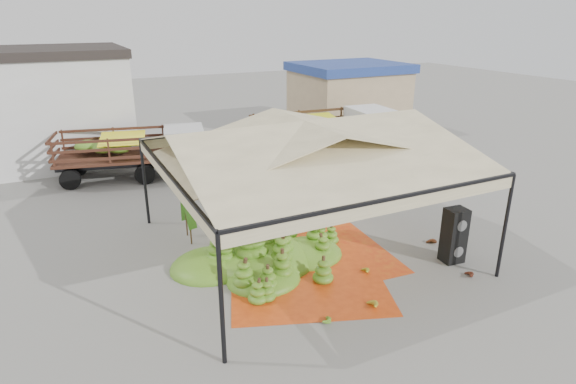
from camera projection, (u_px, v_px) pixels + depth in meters
name	position (u px, v px, depth m)	size (l,w,h in m)	color
ground	(303.00, 246.00, 15.15)	(90.00, 90.00, 0.00)	slate
canopy_tent	(305.00, 145.00, 14.00)	(8.10, 8.10, 4.00)	black
building_tan	(348.00, 97.00, 29.49)	(6.30, 5.30, 4.10)	tan
tarp_left	(307.00, 279.00, 13.26)	(4.15, 3.95, 0.01)	#DF4E14
tarp_right	(323.00, 254.00, 14.67)	(3.83, 4.02, 0.01)	#D46113
banana_heap	(262.00, 244.00, 14.04)	(5.34, 4.39, 1.15)	#3E7718
hand_yellow_a	(363.00, 270.00, 13.58)	(0.42, 0.34, 0.19)	gold
hand_yellow_b	(370.00, 304.00, 11.97)	(0.50, 0.41, 0.23)	gold
hand_red_a	(467.00, 274.00, 13.38)	(0.44, 0.36, 0.20)	#571C14
hand_red_b	(431.00, 242.00, 15.24)	(0.46, 0.37, 0.21)	#622F16
hand_green	(324.00, 318.00, 11.42)	(0.46, 0.38, 0.21)	#47801A
hanging_bunches	(373.00, 173.00, 13.70)	(4.74, 0.24, 0.20)	#4F7A19
speaker_stack	(454.00, 235.00, 14.00)	(0.64, 0.57, 1.66)	black
banana_leaves	(191.00, 237.00, 15.79)	(0.96, 1.36, 3.70)	#336C1C
vendor	(294.00, 186.00, 17.97)	(0.60, 0.39, 1.64)	gray
truck_left	(138.00, 149.00, 21.06)	(6.58, 3.49, 2.15)	#4B2619
truck_right	(330.00, 130.00, 23.73)	(7.14, 2.89, 2.40)	#452B17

